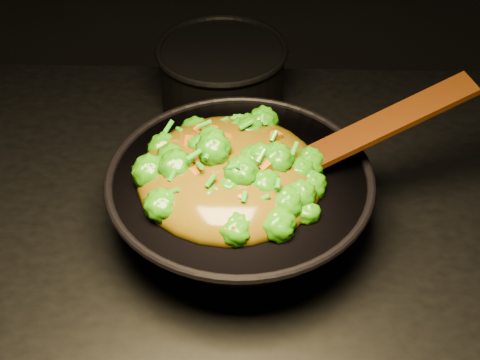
# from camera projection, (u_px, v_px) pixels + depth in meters

# --- Properties ---
(wok) EXTENTS (0.42, 0.42, 0.10)m
(wok) POSITION_uv_depth(u_px,v_px,m) (240.00, 203.00, 0.98)
(wok) COLOR black
(wok) RESTS_ON stovetop
(stir_fry) EXTENTS (0.30, 0.30, 0.09)m
(stir_fry) POSITION_uv_depth(u_px,v_px,m) (230.00, 155.00, 0.91)
(stir_fry) COLOR #277908
(stir_fry) RESTS_ON wok
(spatula) EXTENTS (0.30, 0.13, 0.13)m
(spatula) POSITION_uv_depth(u_px,v_px,m) (369.00, 132.00, 0.94)
(spatula) COLOR #341605
(spatula) RESTS_ON wok
(back_pot) EXTENTS (0.28, 0.28, 0.13)m
(back_pot) POSITION_uv_depth(u_px,v_px,m) (222.00, 77.00, 1.20)
(back_pot) COLOR black
(back_pot) RESTS_ON stovetop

